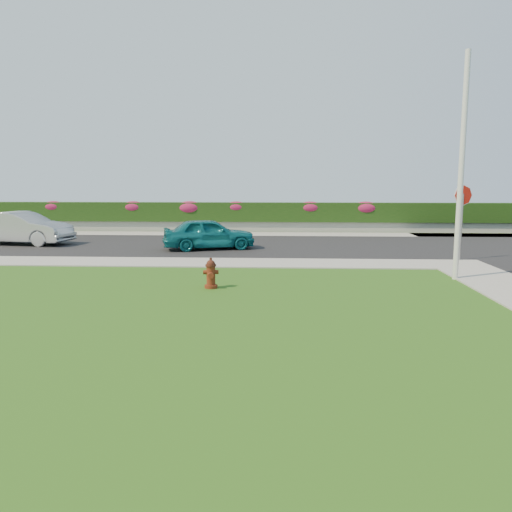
# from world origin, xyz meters

# --- Properties ---
(ground) EXTENTS (120.00, 120.00, 0.00)m
(ground) POSITION_xyz_m (0.00, 0.00, 0.00)
(ground) COLOR black
(ground) RESTS_ON ground
(street_far) EXTENTS (26.00, 8.00, 0.04)m
(street_far) POSITION_xyz_m (-5.00, 14.00, 0.02)
(street_far) COLOR black
(street_far) RESTS_ON ground
(sidewalk_far) EXTENTS (24.00, 2.00, 0.04)m
(sidewalk_far) POSITION_xyz_m (-6.00, 9.00, 0.02)
(sidewalk_far) COLOR gray
(sidewalk_far) RESTS_ON ground
(curb_corner) EXTENTS (2.00, 2.00, 0.04)m
(curb_corner) POSITION_xyz_m (7.00, 9.00, 0.02)
(curb_corner) COLOR gray
(curb_corner) RESTS_ON ground
(sidewalk_beyond) EXTENTS (34.00, 2.00, 0.04)m
(sidewalk_beyond) POSITION_xyz_m (-1.00, 19.00, 0.02)
(sidewalk_beyond) COLOR gray
(sidewalk_beyond) RESTS_ON ground
(retaining_wall) EXTENTS (34.00, 0.40, 0.60)m
(retaining_wall) POSITION_xyz_m (-1.00, 20.50, 0.30)
(retaining_wall) COLOR gray
(retaining_wall) RESTS_ON ground
(hedge) EXTENTS (32.00, 0.90, 1.10)m
(hedge) POSITION_xyz_m (-1.00, 20.60, 1.15)
(hedge) COLOR black
(hedge) RESTS_ON retaining_wall
(fire_hydrant) EXTENTS (0.43, 0.40, 0.82)m
(fire_hydrant) POSITION_xyz_m (-1.01, 4.77, 0.39)
(fire_hydrant) COLOR #4C200B
(fire_hydrant) RESTS_ON ground
(sedan_teal) EXTENTS (4.13, 2.62, 1.31)m
(sedan_teal) POSITION_xyz_m (-2.19, 12.48, 0.70)
(sedan_teal) COLOR #0D6068
(sedan_teal) RESTS_ON street_far
(sedan_silver) EXTENTS (4.69, 2.20, 1.49)m
(sedan_silver) POSITION_xyz_m (-10.92, 13.69, 0.78)
(sedan_silver) COLOR #A1A4A8
(sedan_silver) RESTS_ON street_far
(utility_pole) EXTENTS (0.16, 0.16, 6.47)m
(utility_pole) POSITION_xyz_m (6.01, 6.40, 3.24)
(utility_pole) COLOR silver
(utility_pole) RESTS_ON ground
(stop_sign) EXTENTS (0.72, 0.25, 2.75)m
(stop_sign) POSITION_xyz_m (7.36, 9.96, 2.06)
(stop_sign) COLOR slate
(stop_sign) RESTS_ON ground
(flower_clump_a) EXTENTS (1.30, 0.84, 0.65)m
(flower_clump_a) POSITION_xyz_m (-12.58, 20.50, 1.44)
(flower_clump_a) COLOR #AD1D50
(flower_clump_a) RESTS_ON hedge
(flower_clump_b) EXTENTS (1.36, 0.87, 0.68)m
(flower_clump_b) POSITION_xyz_m (-7.80, 20.50, 1.43)
(flower_clump_b) COLOR #AD1D50
(flower_clump_b) RESTS_ON hedge
(flower_clump_c) EXTENTS (1.52, 0.98, 0.76)m
(flower_clump_c) POSITION_xyz_m (-4.49, 20.50, 1.40)
(flower_clump_c) COLOR #AD1D50
(flower_clump_c) RESTS_ON hedge
(flower_clump_d) EXTENTS (1.29, 0.83, 0.64)m
(flower_clump_d) POSITION_xyz_m (-1.76, 20.50, 1.44)
(flower_clump_d) COLOR #AD1D50
(flower_clump_d) RESTS_ON hedge
(flower_clump_e) EXTENTS (1.38, 0.89, 0.69)m
(flower_clump_e) POSITION_xyz_m (2.50, 20.50, 1.43)
(flower_clump_e) COLOR #AD1D50
(flower_clump_e) RESTS_ON hedge
(flower_clump_f) EXTENTS (1.47, 0.94, 0.73)m
(flower_clump_f) POSITION_xyz_m (5.66, 20.50, 1.41)
(flower_clump_f) COLOR #AD1D50
(flower_clump_f) RESTS_ON hedge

